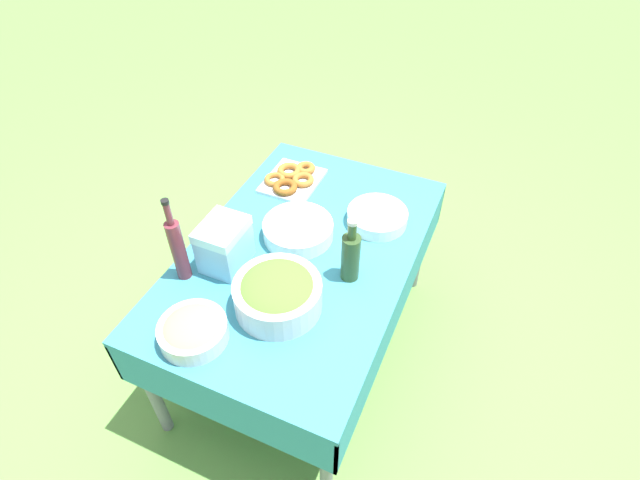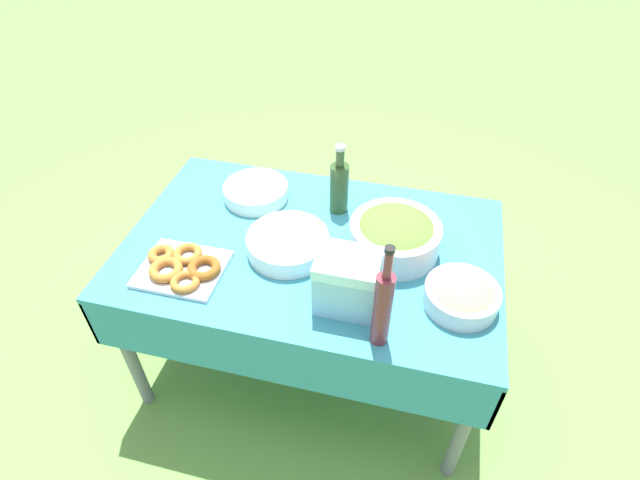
% 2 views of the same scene
% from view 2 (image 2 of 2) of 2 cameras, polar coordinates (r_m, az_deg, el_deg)
% --- Properties ---
extents(ground_plane, '(14.00, 14.00, 0.00)m').
position_cam_2_polar(ground_plane, '(2.40, -0.78, -13.05)').
color(ground_plane, '#609342').
extents(picnic_table, '(1.40, 0.90, 0.70)m').
position_cam_2_polar(picnic_table, '(1.93, -0.95, -2.56)').
color(picnic_table, teal).
rests_on(picnic_table, ground_plane).
extents(salad_bowl, '(0.33, 0.33, 0.14)m').
position_cam_2_polar(salad_bowl, '(1.82, 8.56, 0.57)').
color(salad_bowl, silver).
rests_on(salad_bowl, picnic_table).
extents(pasta_bowl, '(0.30, 0.30, 0.09)m').
position_cam_2_polar(pasta_bowl, '(1.82, -3.70, -0.19)').
color(pasta_bowl, white).
rests_on(pasta_bowl, picnic_table).
extents(donut_platter, '(0.32, 0.25, 0.05)m').
position_cam_2_polar(donut_platter, '(1.82, -15.53, -2.99)').
color(donut_platter, silver).
rests_on(donut_platter, picnic_table).
extents(plate_stack, '(0.27, 0.27, 0.06)m').
position_cam_2_polar(plate_stack, '(2.09, -7.34, 5.50)').
color(plate_stack, white).
rests_on(plate_stack, picnic_table).
extents(olive_oil_bottle, '(0.07, 0.07, 0.30)m').
position_cam_2_polar(olive_oil_bottle, '(1.96, 2.21, 6.20)').
color(olive_oil_bottle, '#2D4723').
rests_on(olive_oil_bottle, picnic_table).
extents(wine_bottle, '(0.06, 0.06, 0.39)m').
position_cam_2_polar(wine_bottle, '(1.47, 7.16, -7.56)').
color(wine_bottle, maroon).
rests_on(wine_bottle, picnic_table).
extents(bread_bowl, '(0.24, 0.24, 0.09)m').
position_cam_2_polar(bread_bowl, '(1.69, 15.89, -6.03)').
color(bread_bowl, silver).
rests_on(bread_bowl, picnic_table).
extents(cooler_box, '(0.20, 0.16, 0.20)m').
position_cam_2_polar(cooler_box, '(1.59, 3.11, -4.77)').
color(cooler_box, '#8CC6E5').
rests_on(cooler_box, picnic_table).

